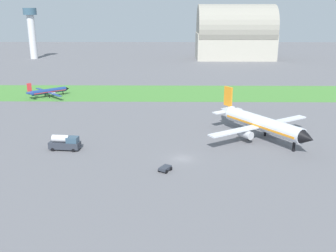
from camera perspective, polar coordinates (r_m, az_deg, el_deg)
ground_plane at (r=76.74m, az=2.12°, el=-4.93°), size 600.00×600.00×0.00m
grass_taxiway_strip at (r=138.15m, az=1.52°, el=4.99°), size 360.00×28.00×0.08m
airplane_taxiing_turboprop at (r=137.57m, az=-17.54°, el=5.01°), size 13.40×14.54×5.57m
airplane_midfield_jet at (r=89.77m, az=13.77°, el=0.38°), size 25.70×25.75×10.38m
baggage_cart_near_gate at (r=70.73m, az=-0.44°, el=-6.37°), size 2.71×2.94×0.90m
fuel_truck_midfield at (r=83.93m, az=-15.20°, el=-2.44°), size 6.71×3.17×3.29m
hangar_distant at (r=241.30m, az=10.04°, el=13.36°), size 46.76×28.48×32.49m
control_tower at (r=253.33m, az=-19.82°, el=13.59°), size 8.00×8.00×30.28m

